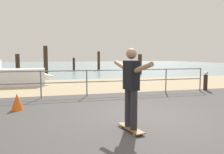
{
  "coord_description": "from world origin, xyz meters",
  "views": [
    {
      "loc": [
        -2.12,
        -4.86,
        1.57
      ],
      "look_at": [
        -0.3,
        2.0,
        0.9
      ],
      "focal_mm": 35.32,
      "sensor_mm": 36.0,
      "label": 1
    }
  ],
  "objects_px": {
    "sailboat": "(4,76)",
    "traffic_cone": "(17,102)",
    "skateboard": "(131,128)",
    "seagull": "(206,73)",
    "bollard_short": "(205,83)",
    "skateboarder": "(131,83)"
  },
  "relations": [
    {
      "from": "bollard_short",
      "to": "seagull",
      "type": "relative_size",
      "value": 1.54
    },
    {
      "from": "sailboat",
      "to": "seagull",
      "type": "bearing_deg",
      "value": -22.86
    },
    {
      "from": "sailboat",
      "to": "skateboarder",
      "type": "bearing_deg",
      "value": -63.97
    },
    {
      "from": "skateboard",
      "to": "seagull",
      "type": "relative_size",
      "value": 1.76
    },
    {
      "from": "skateboarder",
      "to": "traffic_cone",
      "type": "relative_size",
      "value": 3.3
    },
    {
      "from": "sailboat",
      "to": "skateboard",
      "type": "bearing_deg",
      "value": -63.97
    },
    {
      "from": "seagull",
      "to": "traffic_cone",
      "type": "height_order",
      "value": "seagull"
    },
    {
      "from": "sailboat",
      "to": "traffic_cone",
      "type": "xyz_separation_m",
      "value": [
        1.46,
        -5.72,
        -0.27
      ]
    },
    {
      "from": "sailboat",
      "to": "skateboarder",
      "type": "distance_m",
      "value": 9.2
    },
    {
      "from": "skateboarder",
      "to": "traffic_cone",
      "type": "xyz_separation_m",
      "value": [
        -2.58,
        2.53,
        -0.77
      ]
    },
    {
      "from": "bollard_short",
      "to": "traffic_cone",
      "type": "relative_size",
      "value": 1.45
    },
    {
      "from": "skateboard",
      "to": "skateboarder",
      "type": "xyz_separation_m",
      "value": [
        0.0,
        0.0,
        0.95
      ]
    },
    {
      "from": "seagull",
      "to": "traffic_cone",
      "type": "relative_size",
      "value": 0.94
    },
    {
      "from": "seagull",
      "to": "bollard_short",
      "type": "bearing_deg",
      "value": 67.7
    },
    {
      "from": "skateboard",
      "to": "seagull",
      "type": "xyz_separation_m",
      "value": [
        5.21,
        4.36,
        0.73
      ]
    },
    {
      "from": "sailboat",
      "to": "skateboard",
      "type": "relative_size",
      "value": 6.06
    },
    {
      "from": "sailboat",
      "to": "skateboard",
      "type": "distance_m",
      "value": 9.2
    },
    {
      "from": "traffic_cone",
      "to": "skateboarder",
      "type": "bearing_deg",
      "value": -44.55
    },
    {
      "from": "traffic_cone",
      "to": "bollard_short",
      "type": "bearing_deg",
      "value": 13.31
    },
    {
      "from": "skateboard",
      "to": "seagull",
      "type": "bearing_deg",
      "value": 39.95
    },
    {
      "from": "seagull",
      "to": "traffic_cone",
      "type": "bearing_deg",
      "value": -166.79
    },
    {
      "from": "skateboarder",
      "to": "traffic_cone",
      "type": "height_order",
      "value": "skateboarder"
    }
  ]
}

